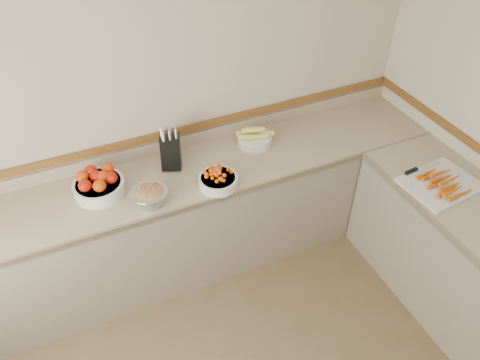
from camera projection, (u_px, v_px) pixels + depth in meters
name	position (u px, v px, depth m)	size (l,w,h in m)	color
back_wall	(155.00, 105.00, 3.23)	(4.00, 4.00, 0.00)	#B7AE97
counter_back	(181.00, 221.00, 3.56)	(4.00, 0.65, 1.08)	gray
knife_block	(171.00, 151.00, 3.27)	(0.18, 0.20, 0.33)	black
tomato_bowl	(99.00, 184.00, 3.10)	(0.34, 0.34, 0.17)	silver
cherry_tomato_bowl	(218.00, 179.00, 3.17)	(0.27, 0.27, 0.14)	silver
corn_bowl	(255.00, 138.00, 3.53)	(0.28, 0.26, 0.15)	silver
rhubarb_bowl	(150.00, 196.00, 3.01)	(0.25, 0.25, 0.14)	#B2B2BA
cutting_board	(441.00, 183.00, 3.19)	(0.54, 0.44, 0.07)	silver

